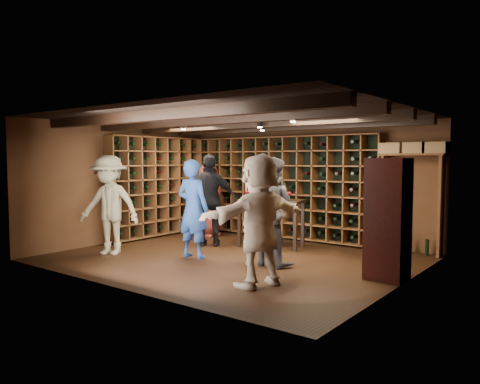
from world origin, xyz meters
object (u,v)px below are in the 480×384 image
Objects in this scene: guest_woman_black at (210,200)px; guest_khaki at (109,205)px; guest_beige at (259,220)px; man_grey_suit at (271,211)px; man_blue_shirt at (193,209)px; guest_red_floral at (208,200)px; tasting_table at (271,205)px; display_cabinet at (388,221)px.

guest_khaki is (-0.94, -1.76, -0.01)m from guest_woman_black.
guest_khaki is 3.47m from guest_beige.
guest_khaki is at bearing 23.77° from man_grey_suit.
guest_woman_black is at bearing -69.20° from man_blue_shirt.
man_grey_suit reaches higher than guest_red_floral.
tasting_table is (-0.89, 1.34, -0.06)m from man_grey_suit.
man_blue_shirt is at bearing -146.62° from guest_red_floral.
guest_woman_black is at bearing 39.90° from guest_khaki.
guest_beige is (3.32, -2.73, 0.09)m from guest_red_floral.
tasting_table is at bearing 28.79° from guest_khaki.
man_blue_shirt is (-3.30, -0.61, 0.02)m from display_cabinet.
guest_beige is at bearing -24.14° from guest_khaki.
guest_red_floral is at bearing -82.09° from guest_woman_black.
guest_khaki reaches higher than man_grey_suit.
display_cabinet is 0.95× the size of guest_beige.
guest_beige is (3.47, -0.13, 0.01)m from guest_khaki.
guest_woman_black is (-0.51, 1.05, 0.05)m from man_blue_shirt.
guest_beige is at bearing 108.41° from guest_woman_black.
display_cabinet is at bearing -169.68° from man_grey_suit.
guest_woman_black is 1.34× the size of tasting_table.
guest_beige is at bearing -130.39° from guest_red_floral.
guest_khaki is 3.13m from tasting_table.
display_cabinet is at bearing -106.62° from guest_red_floral.
guest_woman_black is 1.99m from guest_khaki.
tasting_table is (-2.77, 1.11, -0.02)m from display_cabinet.
tasting_table is (1.04, 0.67, -0.09)m from guest_woman_black.
man_grey_suit is 0.98× the size of guest_khaki.
man_blue_shirt is at bearing -121.05° from tasting_table.
display_cabinet is 3.36m from man_blue_shirt.
display_cabinet is 1.27× the size of tasting_table.
display_cabinet is at bearing 155.44° from guest_beige.
guest_beige reaches higher than guest_red_floral.
guest_woman_black is at bearing 173.40° from display_cabinet.
man_grey_suit is (1.42, 0.37, 0.02)m from man_blue_shirt.
guest_khaki is at bearing 175.85° from guest_red_floral.
guest_khaki is (-1.44, -0.71, 0.04)m from man_blue_shirt.
man_grey_suit is 1.35m from guest_beige.
guest_woman_black reaches higher than display_cabinet.
man_blue_shirt is at bearing -95.54° from guest_beige.
guest_woman_black is (-1.93, 0.68, 0.03)m from man_grey_suit.
man_blue_shirt is 1.06× the size of guest_red_floral.
man_grey_suit is at bearing -170.34° from man_blue_shirt.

